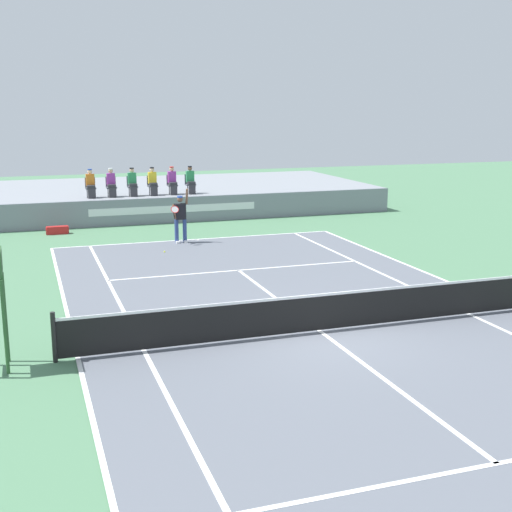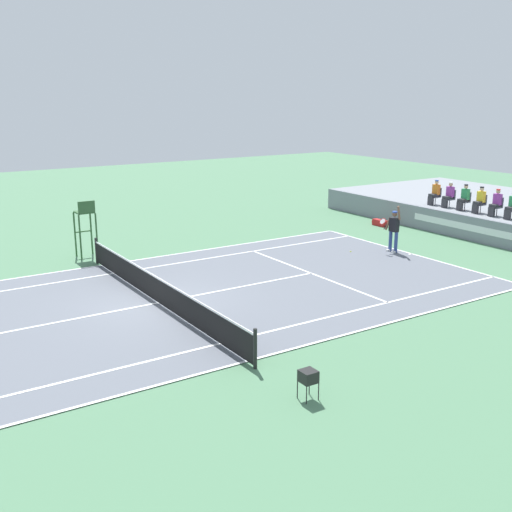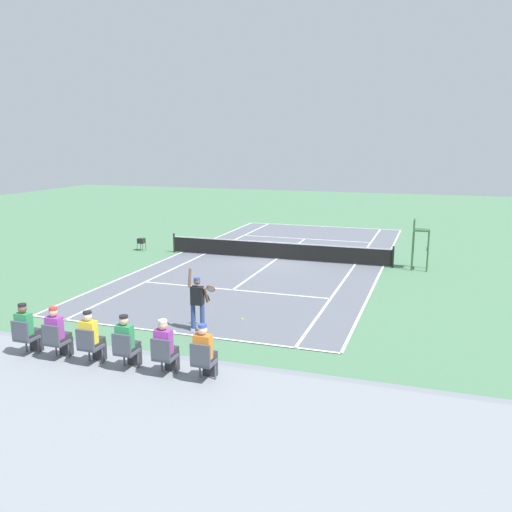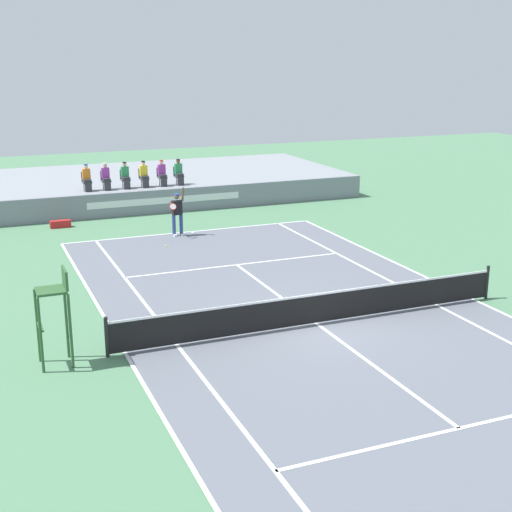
{
  "view_description": "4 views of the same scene",
  "coord_description": "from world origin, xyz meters",
  "px_view_note": "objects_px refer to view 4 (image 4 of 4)",
  "views": [
    {
      "loc": [
        -6.33,
        -14.03,
        5.18
      ],
      "look_at": [
        -0.22,
        4.02,
        1.0
      ],
      "focal_mm": 48.48,
      "sensor_mm": 36.0,
      "label": 1
    },
    {
      "loc": [
        17.95,
        -7.76,
        6.69
      ],
      "look_at": [
        -0.22,
        4.02,
        1.0
      ],
      "focal_mm": 43.33,
      "sensor_mm": 36.0,
      "label": 2
    },
    {
      "loc": [
        -7.91,
        26.91,
        6.07
      ],
      "look_at": [
        -0.22,
        4.02,
        1.0
      ],
      "focal_mm": 38.41,
      "sensor_mm": 36.0,
      "label": 3
    },
    {
      "loc": [
        -8.84,
        -16.98,
        7.38
      ],
      "look_at": [
        -0.22,
        4.02,
        1.0
      ],
      "focal_mm": 50.29,
      "sensor_mm": 36.0,
      "label": 4
    }
  ],
  "objects_px": {
    "tennis_player": "(177,213)",
    "spectator_seated_1": "(106,177)",
    "spectator_seated_2": "(125,176)",
    "equipment_bag": "(60,224)",
    "tennis_ball": "(166,246)",
    "spectator_seated_0": "(87,178)",
    "umpire_chair": "(55,305)",
    "spectator_seated_4": "(162,173)",
    "spectator_seated_3": "(144,175)",
    "spectator_seated_5": "(179,172)"
  },
  "relations": [
    {
      "from": "spectator_seated_3",
      "to": "spectator_seated_5",
      "type": "height_order",
      "value": "same"
    },
    {
      "from": "spectator_seated_1",
      "to": "spectator_seated_3",
      "type": "bearing_deg",
      "value": 0.0
    },
    {
      "from": "spectator_seated_2",
      "to": "spectator_seated_4",
      "type": "distance_m",
      "value": 1.82
    },
    {
      "from": "spectator_seated_5",
      "to": "umpire_chair",
      "type": "bearing_deg",
      "value": -115.46
    },
    {
      "from": "spectator_seated_5",
      "to": "equipment_bag",
      "type": "xyz_separation_m",
      "value": [
        -6.14,
        -2.19,
        -1.61
      ]
    },
    {
      "from": "spectator_seated_2",
      "to": "spectator_seated_5",
      "type": "distance_m",
      "value": 2.67
    },
    {
      "from": "equipment_bag",
      "to": "spectator_seated_4",
      "type": "bearing_deg",
      "value": 22.47
    },
    {
      "from": "equipment_bag",
      "to": "umpire_chair",
      "type": "bearing_deg",
      "value": -97.67
    },
    {
      "from": "spectator_seated_5",
      "to": "tennis_player",
      "type": "bearing_deg",
      "value": -107.28
    },
    {
      "from": "spectator_seated_0",
      "to": "spectator_seated_4",
      "type": "height_order",
      "value": "same"
    },
    {
      "from": "spectator_seated_2",
      "to": "spectator_seated_3",
      "type": "height_order",
      "value": "same"
    },
    {
      "from": "spectator_seated_1",
      "to": "spectator_seated_4",
      "type": "distance_m",
      "value": 2.76
    },
    {
      "from": "spectator_seated_2",
      "to": "spectator_seated_1",
      "type": "bearing_deg",
      "value": 180.0
    },
    {
      "from": "spectator_seated_3",
      "to": "spectator_seated_4",
      "type": "height_order",
      "value": "same"
    },
    {
      "from": "spectator_seated_1",
      "to": "tennis_ball",
      "type": "xyz_separation_m",
      "value": [
        0.9,
        -7.22,
        -1.73
      ]
    },
    {
      "from": "spectator_seated_4",
      "to": "equipment_bag",
      "type": "distance_m",
      "value": 5.94
    },
    {
      "from": "tennis_player",
      "to": "spectator_seated_3",
      "type": "bearing_deg",
      "value": 89.98
    },
    {
      "from": "spectator_seated_4",
      "to": "tennis_ball",
      "type": "height_order",
      "value": "spectator_seated_4"
    },
    {
      "from": "spectator_seated_2",
      "to": "spectator_seated_3",
      "type": "bearing_deg",
      "value": 0.0
    },
    {
      "from": "umpire_chair",
      "to": "tennis_player",
      "type": "bearing_deg",
      "value": 60.86
    },
    {
      "from": "umpire_chair",
      "to": "spectator_seated_3",
      "type": "bearing_deg",
      "value": 69.53
    },
    {
      "from": "spectator_seated_1",
      "to": "tennis_ball",
      "type": "height_order",
      "value": "spectator_seated_1"
    },
    {
      "from": "spectator_seated_1",
      "to": "spectator_seated_5",
      "type": "relative_size",
      "value": 1.0
    },
    {
      "from": "spectator_seated_3",
      "to": "tennis_player",
      "type": "distance_m",
      "value": 5.71
    },
    {
      "from": "spectator_seated_1",
      "to": "spectator_seated_4",
      "type": "xyz_separation_m",
      "value": [
        2.76,
        0.0,
        0.0
      ]
    },
    {
      "from": "tennis_player",
      "to": "spectator_seated_2",
      "type": "bearing_deg",
      "value": 99.17
    },
    {
      "from": "spectator_seated_1",
      "to": "spectator_seated_2",
      "type": "height_order",
      "value": "same"
    },
    {
      "from": "spectator_seated_0",
      "to": "umpire_chair",
      "type": "xyz_separation_m",
      "value": [
        -3.63,
        -17.12,
        -0.21
      ]
    },
    {
      "from": "spectator_seated_2",
      "to": "tennis_player",
      "type": "bearing_deg",
      "value": -80.83
    },
    {
      "from": "spectator_seated_4",
      "to": "tennis_player",
      "type": "bearing_deg",
      "value": -99.12
    },
    {
      "from": "spectator_seated_5",
      "to": "tennis_player",
      "type": "distance_m",
      "value": 5.98
    },
    {
      "from": "spectator_seated_5",
      "to": "tennis_player",
      "type": "height_order",
      "value": "spectator_seated_5"
    },
    {
      "from": "spectator_seated_2",
      "to": "equipment_bag",
      "type": "height_order",
      "value": "spectator_seated_2"
    },
    {
      "from": "spectator_seated_2",
      "to": "umpire_chair",
      "type": "relative_size",
      "value": 0.52
    },
    {
      "from": "tennis_player",
      "to": "spectator_seated_1",
      "type": "bearing_deg",
      "value": 108.11
    },
    {
      "from": "spectator_seated_2",
      "to": "equipment_bag",
      "type": "relative_size",
      "value": 1.4
    },
    {
      "from": "spectator_seated_4",
      "to": "equipment_bag",
      "type": "xyz_separation_m",
      "value": [
        -5.29,
        -2.19,
        -1.61
      ]
    },
    {
      "from": "tennis_ball",
      "to": "spectator_seated_2",
      "type": "bearing_deg",
      "value": 89.73
    },
    {
      "from": "tennis_player",
      "to": "umpire_chair",
      "type": "xyz_separation_m",
      "value": [
        -6.39,
        -11.46,
        0.56
      ]
    },
    {
      "from": "spectator_seated_0",
      "to": "umpire_chair",
      "type": "distance_m",
      "value": 17.5
    },
    {
      "from": "spectator_seated_0",
      "to": "spectator_seated_4",
      "type": "xyz_separation_m",
      "value": [
        3.66,
        0.0,
        0.0
      ]
    },
    {
      "from": "umpire_chair",
      "to": "equipment_bag",
      "type": "distance_m",
      "value": 15.13
    },
    {
      "from": "spectator_seated_3",
      "to": "spectator_seated_2",
      "type": "bearing_deg",
      "value": 180.0
    },
    {
      "from": "spectator_seated_0",
      "to": "umpire_chair",
      "type": "relative_size",
      "value": 0.52
    },
    {
      "from": "spectator_seated_2",
      "to": "spectator_seated_5",
      "type": "xyz_separation_m",
      "value": [
        2.67,
        0.0,
        0.0
      ]
    },
    {
      "from": "tennis_player",
      "to": "tennis_ball",
      "type": "xyz_separation_m",
      "value": [
        -0.95,
        -1.56,
        -0.96
      ]
    },
    {
      "from": "tennis_ball",
      "to": "umpire_chair",
      "type": "relative_size",
      "value": 0.03
    },
    {
      "from": "spectator_seated_0",
      "to": "spectator_seated_5",
      "type": "relative_size",
      "value": 1.0
    },
    {
      "from": "spectator_seated_0",
      "to": "tennis_player",
      "type": "bearing_deg",
      "value": -64.05
    },
    {
      "from": "spectator_seated_2",
      "to": "spectator_seated_4",
      "type": "height_order",
      "value": "same"
    }
  ]
}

